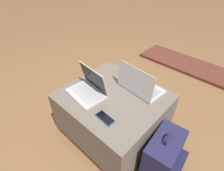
% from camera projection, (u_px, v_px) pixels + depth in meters
% --- Properties ---
extents(ground_plane, '(14.00, 14.00, 0.00)m').
position_uv_depth(ground_plane, '(113.00, 130.00, 1.76)').
color(ground_plane, olive).
extents(ottoman, '(0.83, 0.76, 0.46)m').
position_uv_depth(ottoman, '(113.00, 114.00, 1.62)').
color(ottoman, '#3D3832').
rests_on(ottoman, ground_plane).
extents(laptop_near, '(0.35, 0.26, 0.24)m').
position_uv_depth(laptop_near, '(88.00, 88.00, 1.47)').
color(laptop_near, silver).
rests_on(laptop_near, ottoman).
extents(laptop_far, '(0.39, 0.26, 0.24)m').
position_uv_depth(laptop_far, '(139.00, 85.00, 1.50)').
color(laptop_far, silver).
rests_on(laptop_far, ottoman).
extents(cell_phone, '(0.16, 0.08, 0.01)m').
position_uv_depth(cell_phone, '(105.00, 118.00, 1.27)').
color(cell_phone, '#1E4C9E').
rests_on(cell_phone, ottoman).
extents(backpack, '(0.28, 0.37, 0.46)m').
position_uv_depth(backpack, '(164.00, 157.00, 1.33)').
color(backpack, '#23234C').
rests_on(backpack, ground_plane).
extents(fireplace_hearth, '(1.40, 0.50, 0.04)m').
position_uv_depth(fireplace_hearth, '(186.00, 64.00, 2.71)').
color(fireplace_hearth, brown).
rests_on(fireplace_hearth, ground_plane).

